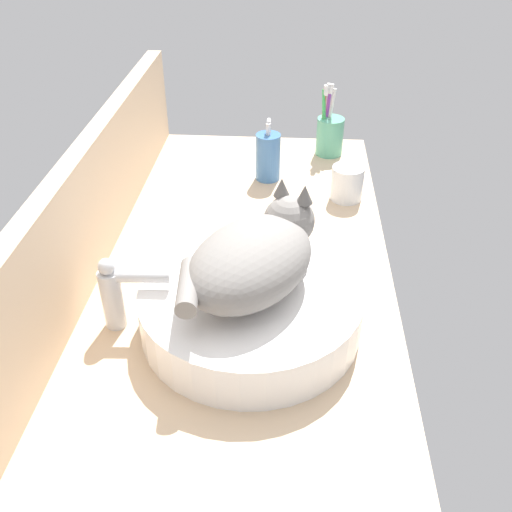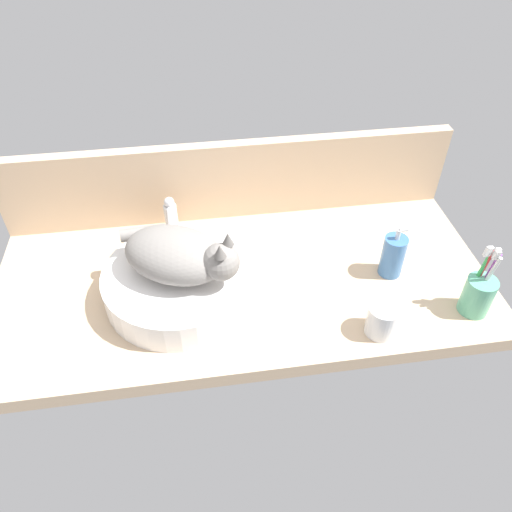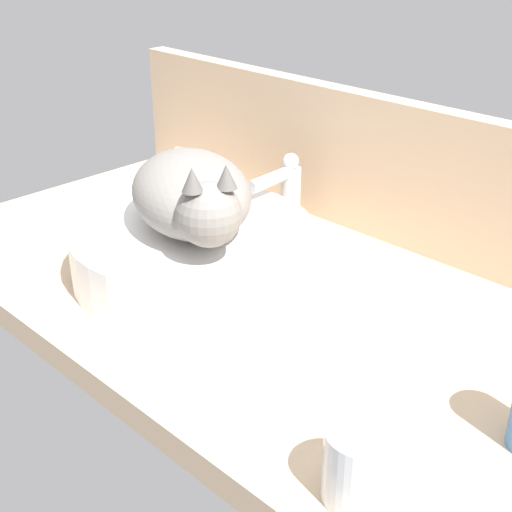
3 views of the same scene
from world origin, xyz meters
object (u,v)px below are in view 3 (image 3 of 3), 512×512
(cat, at_px, (194,194))
(water_glass, at_px, (361,468))
(sink_basin, at_px, (194,250))
(faucet, at_px, (286,190))

(cat, relative_size, water_glass, 3.77)
(sink_basin, distance_m, faucet, 0.22)
(sink_basin, distance_m, water_glass, 0.50)
(sink_basin, bearing_deg, cat, -25.92)
(cat, xyz_separation_m, water_glass, (0.45, -0.18, -0.10))
(cat, distance_m, faucet, 0.23)
(faucet, height_order, water_glass, faucet)
(sink_basin, bearing_deg, faucet, 92.77)
(sink_basin, relative_size, faucet, 2.71)
(cat, bearing_deg, faucet, 95.83)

